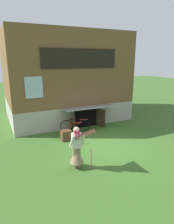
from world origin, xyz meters
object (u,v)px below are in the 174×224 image
Objects in this scene: kite at (93,140)px; wooden_crate at (66,135)px; bicycle_red at (75,125)px; person at (77,151)px.

kite is 3.38m from wooden_crate.
bicycle_red reaches higher than wooden_crate.
wooden_crate is at bearing 87.68° from kite.
kite is (0.40, -0.55, 0.59)m from person.
person is 2.75m from wooden_crate.
kite is at bearing -46.99° from person.
person is 3.20× the size of wooden_crate.
bicycle_red is (0.99, 4.12, -0.90)m from kite.
bicycle_red is 1.26m from wooden_crate.
bicycle_red is 3.14× the size of wooden_crate.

